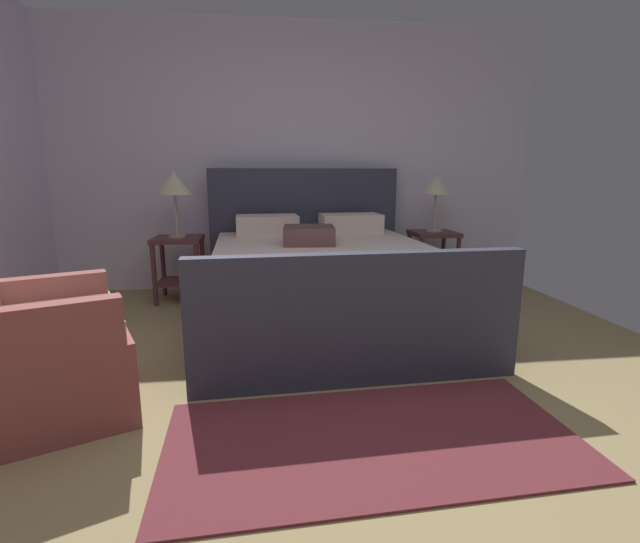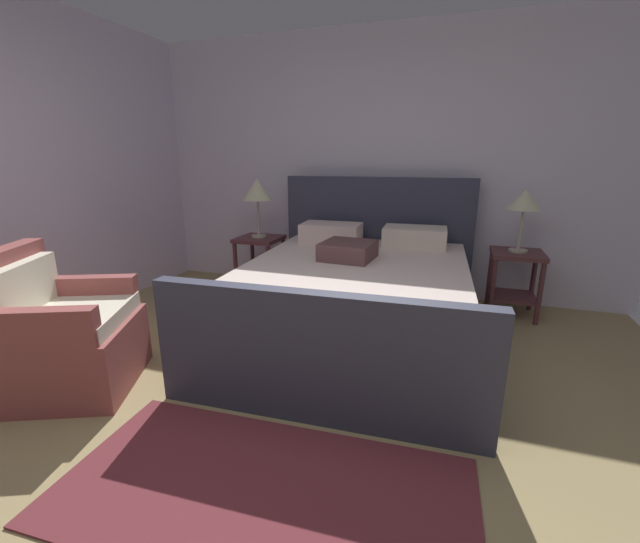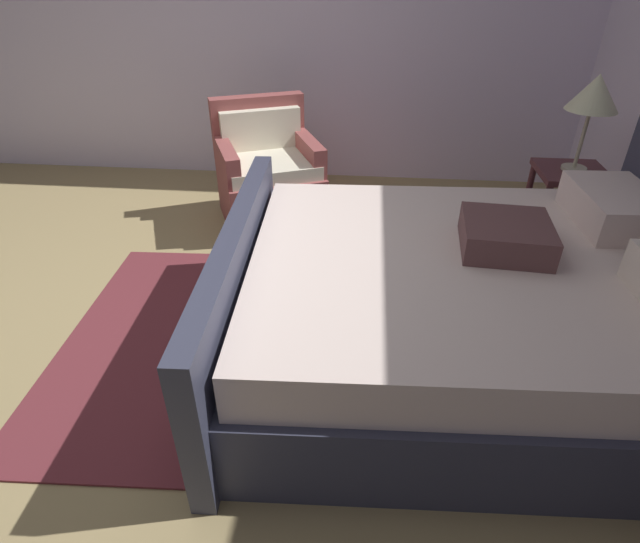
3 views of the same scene
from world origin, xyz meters
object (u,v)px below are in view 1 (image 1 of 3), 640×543
Objects in this scene: nightstand_left at (179,258)px; armchair at (32,350)px; bed at (323,279)px; table_lamp_left at (174,184)px; nightstand_right at (433,251)px; table_lamp_right at (436,187)px.

armchair reaches higher than nightstand_left.
nightstand_left is at bearing 147.59° from bed.
bed is 1.65m from table_lamp_left.
nightstand_right is 0.63× the size of armchair.
nightstand_left is 0.63× the size of armchair.
bed is 1.70m from table_lamp_right.
bed is at bearing 40.40° from armchair.
nightstand_left is (-1.25, 0.79, 0.05)m from bed.
nightstand_right is at bearing 2.62° from table_lamp_left.
table_lamp_right reaches higher than nightstand_right.
nightstand_left is at bearing -177.38° from table_lamp_right.
nightstand_left is at bearing -177.38° from nightstand_right.
nightstand_right is 3.60m from armchair.
table_lamp_right is (0.00, 0.00, 0.64)m from nightstand_right.
nightstand_right is 2.60m from table_lamp_left.
nightstand_left is (-2.51, -0.11, 0.00)m from nightstand_right.
table_lamp_left reaches higher than armchair.
armchair is at bearing -98.35° from nightstand_left.
nightstand_left is at bearing 81.65° from armchair.
bed reaches higher than nightstand_right.
bed is at bearing -144.15° from nightstand_right.
table_lamp_left is (-1.25, 0.79, 0.73)m from bed.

